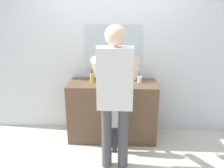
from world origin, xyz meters
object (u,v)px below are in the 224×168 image
Objects in this scene: child_toddler at (111,118)px; adult_parent at (115,87)px; soap_bottle at (92,78)px; toothbrush_cup at (140,79)px.

adult_parent is (0.06, -0.31, 0.54)m from child_toddler.
soap_bottle is 0.84m from adult_parent.
child_toddler is at bearing -132.33° from toothbrush_cup.
soap_bottle is 0.70m from child_toddler.
adult_parent is at bearing -63.35° from soap_bottle.
soap_bottle reaches higher than child_toddler.
soap_bottle is (-0.72, -0.00, 0.02)m from toothbrush_cup.
adult_parent is at bearing -78.17° from child_toddler.
soap_bottle is at bearing 125.20° from child_toddler.
toothbrush_cup reaches higher than child_toddler.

